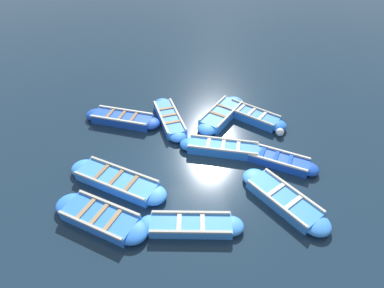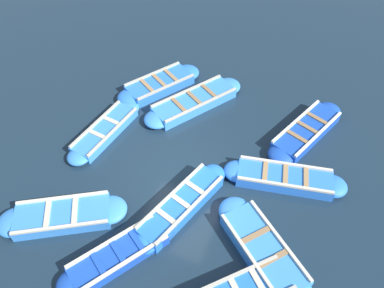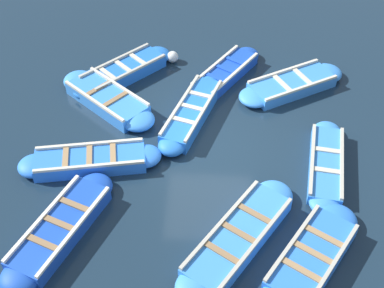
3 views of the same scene
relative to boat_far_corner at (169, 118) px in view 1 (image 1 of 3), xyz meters
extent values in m
plane|color=#162838|center=(0.94, -2.99, -0.18)|extent=(120.00, 120.00, 0.00)
cube|color=blue|center=(0.00, 0.00, -0.01)|extent=(1.34, 2.84, 0.35)
ellipsoid|color=blue|center=(-0.24, 1.34, -0.01)|extent=(0.93, 0.95, 0.35)
ellipsoid|color=blue|center=(0.24, -1.34, -0.01)|extent=(0.93, 0.95, 0.35)
cube|color=beige|center=(-0.39, -0.07, 0.20)|extent=(0.55, 2.65, 0.07)
cube|color=beige|center=(0.39, 0.07, 0.20)|extent=(0.55, 2.65, 0.07)
cube|color=#9E7A51|center=(-0.10, 0.57, 0.19)|extent=(0.78, 0.27, 0.04)
cube|color=#9E7A51|center=(0.00, 0.00, 0.19)|extent=(0.78, 0.27, 0.04)
cube|color=#9E7A51|center=(0.10, -0.57, 0.19)|extent=(0.78, 0.27, 0.04)
cube|color=#3884E0|center=(0.20, -5.86, -0.03)|extent=(2.62, 1.16, 0.29)
ellipsoid|color=#3884E0|center=(-1.05, -5.67, -0.03)|extent=(0.85, 0.83, 0.29)
ellipsoid|color=#3884E0|center=(1.45, -6.05, -0.03)|extent=(0.85, 0.83, 0.29)
cube|color=#B2AD9E|center=(0.15, -6.21, 0.15)|extent=(2.46, 0.45, 0.07)
cube|color=#B2AD9E|center=(0.26, -5.51, 0.15)|extent=(2.46, 0.45, 0.07)
cube|color=beige|center=(-0.15, -5.80, 0.13)|extent=(0.24, 0.71, 0.04)
cube|color=beige|center=(0.56, -5.91, 0.13)|extent=(0.24, 0.71, 0.04)
cube|color=#3884E0|center=(3.42, -5.27, -0.02)|extent=(2.12, 2.66, 0.33)
ellipsoid|color=#3884E0|center=(2.79, -4.19, -0.02)|extent=(1.27, 1.28, 0.33)
ellipsoid|color=#3884E0|center=(4.05, -6.35, -0.02)|extent=(1.27, 1.28, 0.33)
cube|color=beige|center=(3.02, -5.50, 0.18)|extent=(1.30, 2.16, 0.07)
cube|color=beige|center=(3.82, -5.04, 0.18)|extent=(1.30, 2.16, 0.07)
cube|color=beige|center=(3.24, -4.97, 0.17)|extent=(0.83, 0.56, 0.04)
cube|color=beige|center=(3.60, -5.58, 0.17)|extent=(0.83, 0.56, 0.04)
cube|color=blue|center=(1.97, -2.43, 0.01)|extent=(2.91, 1.62, 0.37)
ellipsoid|color=blue|center=(0.64, -1.99, 0.01)|extent=(0.93, 0.91, 0.37)
ellipsoid|color=blue|center=(3.30, -2.87, 0.01)|extent=(0.93, 0.91, 0.37)
cube|color=#B2AD9E|center=(1.86, -2.76, 0.23)|extent=(2.63, 0.94, 0.07)
cube|color=#B2AD9E|center=(2.08, -2.10, 0.23)|extent=(2.63, 0.94, 0.07)
cube|color=beige|center=(1.40, -2.24, 0.21)|extent=(0.35, 0.69, 0.04)
cube|color=beige|center=(1.97, -2.43, 0.21)|extent=(0.35, 0.69, 0.04)
cube|color=beige|center=(2.53, -2.62, 0.21)|extent=(0.35, 0.69, 0.04)
cube|color=blue|center=(-2.59, -5.20, -0.01)|extent=(2.60, 2.17, 0.34)
ellipsoid|color=blue|center=(-3.61, -4.54, -0.01)|extent=(1.32, 1.31, 0.34)
ellipsoid|color=blue|center=(-1.57, -5.85, -0.01)|extent=(1.32, 1.31, 0.34)
cube|color=#B2AD9E|center=(-2.85, -5.59, 0.20)|extent=(2.05, 1.35, 0.07)
cube|color=#B2AD9E|center=(-2.34, -4.80, 0.20)|extent=(2.05, 1.35, 0.07)
cube|color=#9E7A51|center=(-3.03, -4.92, 0.18)|extent=(0.60, 0.83, 0.04)
cube|color=#9E7A51|center=(-2.59, -5.20, 0.18)|extent=(0.60, 0.83, 0.04)
cube|color=#9E7A51|center=(-2.16, -5.48, 0.18)|extent=(0.60, 0.83, 0.04)
cube|color=blue|center=(3.77, -0.28, 0.01)|extent=(2.48, 2.46, 0.37)
ellipsoid|color=blue|center=(2.84, 0.63, 0.01)|extent=(1.17, 1.17, 0.37)
ellipsoid|color=blue|center=(4.69, -1.20, 0.01)|extent=(1.17, 1.17, 0.37)
cube|color=#B2AD9E|center=(3.48, -0.57, 0.23)|extent=(1.88, 1.85, 0.07)
cube|color=#B2AD9E|center=(4.05, 0.00, 0.23)|extent=(1.88, 1.85, 0.07)
cube|color=beige|center=(3.37, 0.11, 0.21)|extent=(0.65, 0.65, 0.04)
cube|color=beige|center=(3.77, -0.28, 0.21)|extent=(0.65, 0.65, 0.04)
cube|color=beige|center=(4.16, -0.67, 0.21)|extent=(0.65, 0.65, 0.04)
cube|color=#1947B7|center=(-2.13, 0.25, 0.00)|extent=(2.86, 1.90, 0.37)
ellipsoid|color=#1947B7|center=(-3.38, 0.78, 0.00)|extent=(1.13, 1.12, 0.37)
ellipsoid|color=#1947B7|center=(-0.88, -0.27, 0.00)|extent=(1.13, 1.12, 0.37)
cube|color=silver|center=(-2.29, -0.13, 0.22)|extent=(2.49, 1.10, 0.07)
cube|color=silver|center=(-1.97, 0.64, 0.22)|extent=(2.49, 1.10, 0.07)
cube|color=olive|center=(-2.66, 0.48, 0.21)|extent=(0.44, 0.80, 0.04)
cube|color=olive|center=(-2.13, 0.25, 0.21)|extent=(0.44, 0.80, 0.04)
cube|color=olive|center=(-1.60, 0.03, 0.21)|extent=(0.44, 0.80, 0.04)
cube|color=#3884E0|center=(-2.16, -3.66, -0.01)|extent=(3.06, 2.48, 0.34)
ellipsoid|color=#3884E0|center=(-3.42, -2.83, -0.01)|extent=(1.27, 1.26, 0.34)
ellipsoid|color=#3884E0|center=(-0.90, -4.49, -0.01)|extent=(1.27, 1.26, 0.34)
cube|color=#B2AD9E|center=(-2.41, -4.03, 0.20)|extent=(2.52, 1.70, 0.07)
cube|color=#B2AD9E|center=(-1.91, -3.29, 0.20)|extent=(2.52, 1.70, 0.07)
cube|color=olive|center=(-2.70, -3.30, 0.19)|extent=(0.59, 0.79, 0.04)
cube|color=olive|center=(-2.16, -3.66, 0.19)|extent=(0.59, 0.79, 0.04)
cube|color=olive|center=(-1.62, -4.01, 0.19)|extent=(0.59, 0.79, 0.04)
cube|color=#3884E0|center=(2.43, -0.02, 0.01)|extent=(2.40, 2.58, 0.38)
ellipsoid|color=#3884E0|center=(3.25, 0.95, 0.01)|extent=(1.31, 1.31, 0.38)
ellipsoid|color=#3884E0|center=(1.60, -0.99, 0.01)|extent=(1.31, 1.31, 0.38)
cube|color=beige|center=(2.08, 0.28, 0.23)|extent=(1.67, 1.95, 0.07)
cube|color=beige|center=(2.78, -0.32, 0.23)|extent=(1.67, 1.95, 0.07)
cube|color=olive|center=(2.66, 0.25, 0.22)|extent=(0.76, 0.67, 0.04)
cube|color=olive|center=(2.19, -0.29, 0.22)|extent=(0.76, 0.67, 0.04)
cube|color=#1947B7|center=(3.85, -3.32, -0.02)|extent=(2.52, 2.02, 0.32)
ellipsoid|color=#1947B7|center=(2.81, -2.65, -0.02)|extent=(1.03, 1.02, 0.32)
ellipsoid|color=#1947B7|center=(4.90, -4.00, -0.02)|extent=(1.03, 1.02, 0.32)
cube|color=beige|center=(3.66, -3.62, 0.18)|extent=(2.09, 1.39, 0.07)
cube|color=beige|center=(4.04, -3.02, 0.18)|extent=(2.09, 1.39, 0.07)
cube|color=#1947B7|center=(3.41, -3.04, 0.16)|extent=(0.50, 0.66, 0.04)
cube|color=#1947B7|center=(3.85, -3.32, 0.16)|extent=(0.50, 0.66, 0.04)
cube|color=#1947B7|center=(4.30, -3.61, 0.16)|extent=(0.50, 0.66, 0.04)
sphere|color=silver|center=(4.64, -1.69, 0.00)|extent=(0.36, 0.36, 0.36)
camera|label=1|loc=(-0.52, -11.36, 7.78)|focal=28.00mm
camera|label=2|loc=(7.09, -0.09, 8.72)|focal=35.00mm
camera|label=3|loc=(-9.21, -3.03, 9.46)|focal=50.00mm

